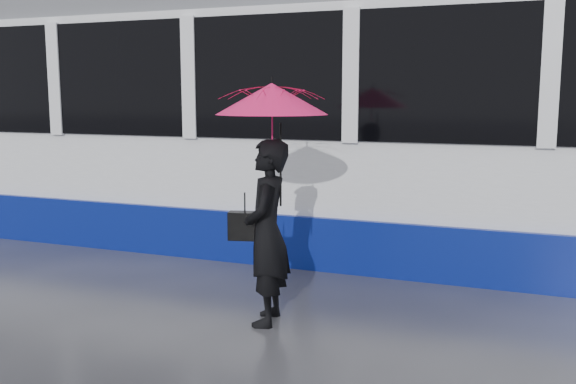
% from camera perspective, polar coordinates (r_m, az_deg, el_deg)
% --- Properties ---
extents(ground, '(90.00, 90.00, 0.00)m').
position_cam_1_polar(ground, '(6.25, 0.23, -10.02)').
color(ground, '#27272C').
rests_on(ground, ground).
extents(rails, '(34.00, 1.51, 0.02)m').
position_cam_1_polar(rails, '(8.54, 6.29, -4.90)').
color(rails, '#3F3D38').
rests_on(rails, ground).
extents(tram, '(26.00, 2.56, 3.35)m').
position_cam_1_polar(tram, '(9.69, -12.78, 6.27)').
color(tram, white).
rests_on(tram, ground).
extents(woman, '(0.51, 0.67, 1.63)m').
position_cam_1_polar(woman, '(5.60, -1.88, -3.62)').
color(woman, black).
rests_on(woman, ground).
extents(umbrella, '(1.15, 1.15, 1.10)m').
position_cam_1_polar(umbrella, '(5.45, -1.45, 6.33)').
color(umbrella, '#DC1253').
rests_on(umbrella, ground).
extents(handbag, '(0.31, 0.19, 0.43)m').
position_cam_1_polar(handbag, '(5.69, -3.84, -3.02)').
color(handbag, black).
rests_on(handbag, ground).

